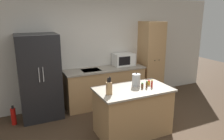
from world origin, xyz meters
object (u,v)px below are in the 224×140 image
knife_block (109,88)px  spice_bottle_amber_oil (147,85)px  microwave (123,59)px  refrigerator (39,77)px  spice_bottle_green_herb (142,86)px  kettle (136,80)px  fire_extinguisher (14,116)px  pantry_cabinet (151,60)px  spice_bottle_short_red (152,84)px  spice_bottle_tall_dark (149,83)px

knife_block → spice_bottle_amber_oil: bearing=1.3°
microwave → spice_bottle_amber_oil: (-0.38, -1.65, -0.12)m
refrigerator → spice_bottle_green_herb: bearing=-42.3°
refrigerator → kettle: (1.61, -1.33, 0.10)m
refrigerator → fire_extinguisher: refrigerator is taller
spice_bottle_amber_oil → pantry_cabinet: bearing=53.2°
pantry_cabinet → kettle: bearing=-132.9°
refrigerator → knife_block: size_ratio=5.74×
spice_bottle_short_red → spice_bottle_green_herb: 0.20m
kettle → fire_extinguisher: size_ratio=0.62×
microwave → knife_block: bearing=-124.8°
pantry_cabinet → spice_bottle_tall_dark: (-1.05, -1.46, -0.07)m
pantry_cabinet → spice_bottle_green_herb: bearing=-129.0°
kettle → fire_extinguisher: bearing=151.3°
refrigerator → spice_bottle_green_herb: 2.22m
knife_block → spice_bottle_short_red: (0.88, 0.00, -0.06)m
refrigerator → fire_extinguisher: (-0.59, -0.12, -0.74)m
kettle → spice_bottle_amber_oil: bearing=-55.6°
refrigerator → spice_bottle_amber_oil: bearing=-41.0°
spice_bottle_tall_dark → kettle: size_ratio=0.36×
kettle → fire_extinguisher: kettle is taller
microwave → spice_bottle_amber_oil: 1.69m
pantry_cabinet → microwave: (-0.80, 0.06, 0.07)m
knife_block → spice_bottle_tall_dark: knife_block is taller
knife_block → spice_bottle_tall_dark: (0.91, 0.14, -0.08)m
microwave → kettle: (-0.50, -1.47, -0.07)m
refrigerator → spice_bottle_amber_oil: (1.73, -1.50, 0.05)m
spice_bottle_amber_oil → kettle: 0.22m
refrigerator → fire_extinguisher: size_ratio=4.42×
spice_bottle_tall_dark → fire_extinguisher: (-2.45, 1.26, -0.77)m
knife_block → kettle: size_ratio=1.25×
spice_bottle_short_red → fire_extinguisher: bearing=150.2°
fire_extinguisher → kettle: bearing=-28.7°
microwave → fire_extinguisher: 2.86m
refrigerator → spice_bottle_green_herb: (1.64, -1.49, 0.04)m
microwave → kettle: 1.55m
microwave → fire_extinguisher: bearing=-174.4°
kettle → spice_bottle_short_red: bearing=-40.0°
knife_block → pantry_cabinet: bearing=39.2°
microwave → spice_bottle_tall_dark: size_ratio=5.62×
refrigerator → spice_bottle_amber_oil: size_ratio=14.22×
spice_bottle_tall_dark → fire_extinguisher: bearing=152.8°
spice_bottle_amber_oil → microwave: bearing=77.0°
spice_bottle_short_red → kettle: size_ratio=0.57×
microwave → spice_bottle_amber_oil: bearing=-103.0°
microwave → spice_bottle_green_herb: 1.71m
spice_bottle_tall_dark → fire_extinguisher: 2.86m
refrigerator → spice_bottle_tall_dark: 2.32m
refrigerator → spice_bottle_short_red: (1.84, -1.52, 0.05)m
spice_bottle_short_red → fire_extinguisher: (-2.43, 1.39, -0.79)m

